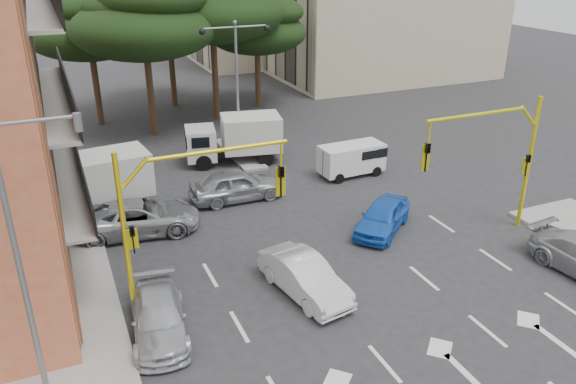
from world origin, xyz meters
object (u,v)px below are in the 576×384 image
street_lamp_left (26,253)px  car_silver_cross_a (139,217)px  van_white (351,160)px  car_blue_compact (383,216)px  street_lamp_center (236,65)px  car_white_hatch (304,277)px  signal_mast_right (500,150)px  box_truck_b (234,140)px  signal_mast_left (178,206)px  box_truck_a (91,185)px  car_silver_wagon (159,317)px  car_silver_cross_b (236,185)px

street_lamp_left → car_silver_cross_a: bearing=66.7°
van_white → car_blue_compact: bearing=-19.3°
street_lamp_center → car_white_hatch: (-2.66, -15.07, -4.72)m
car_blue_compact → van_white: size_ratio=1.13×
signal_mast_right → van_white: size_ratio=1.68×
car_silver_cross_a → box_truck_b: bearing=-36.6°
signal_mast_left → box_truck_a: signal_mast_left is taller
car_blue_compact → car_silver_cross_a: 10.80m
street_lamp_left → van_white: (15.90, 11.42, -3.83)m
car_blue_compact → car_silver_wagon: 11.14m
box_truck_a → box_truck_b: box_truck_a is taller
signal_mast_left → street_lamp_left: size_ratio=0.75×
car_silver_wagon → van_white: van_white is taller
car_silver_cross_a → box_truck_a: box_truck_a is taller
street_lamp_center → signal_mast_right: bearing=-64.1°
street_lamp_left → car_blue_compact: 15.36m
signal_mast_left → car_silver_wagon: (-1.20, -1.26, -3.26)m
signal_mast_left → van_white: bearing=36.4°
car_silver_wagon → car_silver_cross_a: car_silver_cross_a is taller
car_silver_wagon → car_silver_cross_a: size_ratio=0.80×
car_white_hatch → box_truck_a: 12.04m
car_silver_cross_a → car_blue_compact: bearing=-104.4°
car_blue_compact → van_white: (1.97, 6.36, 0.21)m
car_blue_compact → van_white: bearing=123.2°
signal_mast_left → box_truck_b: (6.16, 12.97, -2.52)m
car_silver_cross_b → box_truck_b: 5.45m
car_blue_compact → box_truck_a: 13.65m
street_lamp_center → car_silver_cross_a: street_lamp_center is taller
van_white → box_truck_b: bearing=-132.9°
street_lamp_left → car_white_hatch: size_ratio=1.86×
signal_mast_left → street_lamp_center: (6.80, 14.01, 1.54)m
van_white → box_truck_b: (-5.25, 4.54, 0.48)m
signal_mast_left → box_truck_b: size_ratio=1.08×
car_silver_cross_a → street_lamp_left: bearing=164.8°
street_lamp_center → car_silver_cross_b: size_ratio=1.67×
street_lamp_center → box_truck_a: size_ratio=1.36×
street_lamp_center → car_white_hatch: 16.01m
signal_mast_right → car_blue_compact: (-4.17, 2.06, -3.20)m
car_blue_compact → car_silver_cross_a: size_ratio=0.76×
street_lamp_center → box_truck_b: bearing=-121.5°
street_lamp_center → car_blue_compact: bearing=-77.5°
signal_mast_left → car_silver_wagon: signal_mast_left is taller
signal_mast_right → car_silver_cross_a: (-14.14, 6.19, -3.14)m
van_white → street_lamp_center: bearing=-142.5°
car_silver_cross_a → car_silver_wagon: bearing=-177.0°
car_silver_cross_b → box_truck_b: (1.64, 5.16, 0.58)m
signal_mast_right → street_lamp_left: (-18.10, -2.99, 0.84)m
signal_mast_right → signal_mast_left: size_ratio=1.00×
car_silver_cross_a → box_truck_a: size_ratio=0.94×
signal_mast_left → van_white: (11.42, 8.43, -2.99)m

